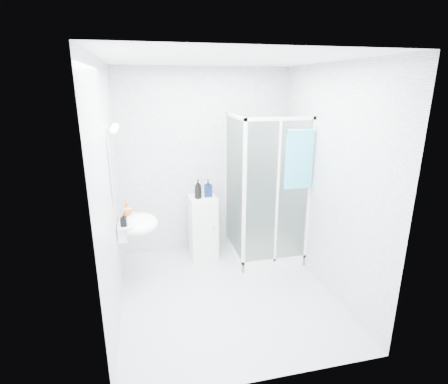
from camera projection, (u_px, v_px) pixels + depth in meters
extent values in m
cube|color=silver|center=(227.00, 188.00, 3.74)|extent=(2.40, 2.60, 2.60)
cube|color=#BBBDC0|center=(227.00, 293.00, 4.13)|extent=(2.40, 2.60, 0.01)
cube|color=white|center=(227.00, 59.00, 3.36)|extent=(2.40, 2.60, 0.01)
cube|color=white|center=(263.00, 251.00, 5.06)|extent=(0.90, 0.90, 0.12)
cube|color=white|center=(236.00, 116.00, 4.40)|extent=(0.04, 0.90, 0.04)
cube|color=white|center=(281.00, 119.00, 4.10)|extent=(0.90, 0.04, 0.04)
cube|color=white|center=(244.00, 201.00, 4.29)|extent=(0.04, 0.04, 2.00)
cube|color=white|center=(234.00, 188.00, 4.68)|extent=(0.02, 0.82, 1.84)
cube|color=white|center=(277.00, 195.00, 4.36)|extent=(0.82, 0.02, 1.84)
cube|color=white|center=(277.00, 195.00, 4.37)|extent=(0.03, 0.04, 1.84)
cylinder|color=silver|center=(257.00, 158.00, 5.04)|extent=(0.02, 0.02, 1.00)
cylinder|color=silver|center=(259.00, 125.00, 4.88)|extent=(0.09, 0.05, 0.09)
cylinder|color=silver|center=(259.00, 177.00, 5.17)|extent=(0.12, 0.04, 0.12)
cylinder|color=silver|center=(303.00, 136.00, 4.18)|extent=(0.03, 0.05, 0.03)
cube|color=white|center=(123.00, 229.00, 4.07)|extent=(0.10, 0.40, 0.18)
ellipsoid|color=white|center=(138.00, 224.00, 4.10)|extent=(0.46, 0.56, 0.20)
cube|color=white|center=(128.00, 221.00, 4.06)|extent=(0.16, 0.50, 0.02)
cylinder|color=silver|center=(122.00, 215.00, 4.02)|extent=(0.04, 0.04, 0.16)
cylinder|color=silver|center=(126.00, 209.00, 4.01)|extent=(0.12, 0.02, 0.02)
cube|color=white|center=(113.00, 167.00, 3.84)|extent=(0.02, 0.60, 0.70)
cylinder|color=silver|center=(110.00, 130.00, 3.57)|extent=(0.05, 0.04, 0.04)
sphere|color=white|center=(114.00, 130.00, 3.58)|extent=(0.08, 0.08, 0.08)
cylinder|color=silver|center=(112.00, 126.00, 3.87)|extent=(0.05, 0.04, 0.04)
sphere|color=white|center=(116.00, 126.00, 3.88)|extent=(0.08, 0.08, 0.08)
cylinder|color=silver|center=(180.00, 142.00, 4.75)|extent=(0.02, 0.04, 0.02)
sphere|color=silver|center=(180.00, 142.00, 4.73)|extent=(0.03, 0.03, 0.03)
cylinder|color=silver|center=(195.00, 141.00, 4.80)|extent=(0.02, 0.04, 0.02)
sphere|color=silver|center=(195.00, 141.00, 4.77)|extent=(0.03, 0.03, 0.03)
cube|color=white|center=(203.00, 227.00, 4.93)|extent=(0.38, 0.38, 0.89)
cube|color=white|center=(205.00, 232.00, 4.76)|extent=(0.33, 0.02, 0.75)
sphere|color=orange|center=(214.00, 228.00, 4.76)|extent=(0.03, 0.03, 0.03)
cube|color=#34A8C6|center=(299.00, 160.00, 4.24)|extent=(0.34, 0.04, 0.71)
cylinder|color=#34A8C6|center=(301.00, 131.00, 4.14)|extent=(0.34, 0.05, 0.05)
imported|color=black|center=(198.00, 189.00, 4.70)|extent=(0.13, 0.13, 0.26)
imported|color=#0A183E|center=(208.00, 188.00, 4.79)|extent=(0.12, 0.12, 0.24)
imported|color=#C25A16|center=(127.00, 209.00, 4.14)|extent=(0.17, 0.17, 0.17)
imported|color=black|center=(124.00, 220.00, 3.85)|extent=(0.07, 0.08, 0.15)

